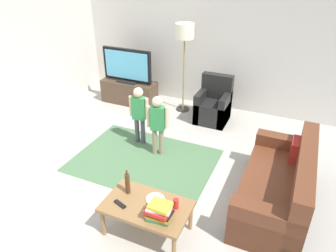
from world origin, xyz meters
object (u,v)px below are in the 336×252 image
at_px(tv_stand, 129,92).
at_px(child_near_tv, 139,111).
at_px(armchair, 214,106).
at_px(soda_can, 176,203).
at_px(book_stack, 159,211).
at_px(bottle, 128,183).
at_px(floor_lamp, 185,36).
at_px(tv_remote, 120,204).
at_px(coffee_table, 147,208).
at_px(child_center, 158,121).
at_px(plate, 155,199).
at_px(tv, 127,66).
at_px(couch, 281,188).

height_order(tv_stand, child_near_tv, child_near_tv).
xyz_separation_m(armchair, soda_can, (0.45, -2.97, 0.18)).
relative_size(armchair, book_stack, 3.14).
bearing_deg(bottle, book_stack, -22.96).
distance_m(tv_stand, floor_lamp, 1.78).
relative_size(tv_stand, tv_remote, 7.06).
height_order(coffee_table, tv_remote, tv_remote).
distance_m(floor_lamp, bottle, 3.36).
height_order(armchair, child_center, child_center).
bearing_deg(child_near_tv, plate, -56.03).
bearing_deg(tv, couch, -30.12).
distance_m(couch, plate, 1.65).
bearing_deg(book_stack, coffee_table, 151.40).
xyz_separation_m(bottle, tv_remote, (0.02, -0.22, -0.13)).
relative_size(tv_stand, coffee_table, 1.20).
distance_m(tv_stand, book_stack, 3.96).
distance_m(coffee_table, book_stack, 0.29).
bearing_deg(tv_remote, armchair, 106.02).
bearing_deg(couch, book_stack, -133.14).
distance_m(bottle, plate, 0.37).
bearing_deg(bottle, tv_remote, -84.81).
relative_size(tv_stand, soda_can, 10.00).
distance_m(tv, coffee_table, 3.74).
height_order(armchair, bottle, armchair).
height_order(floor_lamp, soda_can, floor_lamp).
bearing_deg(bottle, child_near_tv, 114.36).
relative_size(armchair, child_near_tv, 0.87).
bearing_deg(tv, soda_can, -51.53).
bearing_deg(armchair, soda_can, -81.32).
xyz_separation_m(tv, coffee_table, (2.06, -3.09, -0.48)).
bearing_deg(tv, plate, -54.66).
bearing_deg(soda_can, armchair, 98.68).
distance_m(child_near_tv, book_stack, 2.26).
xyz_separation_m(couch, soda_can, (-1.05, -1.00, 0.19)).
relative_size(book_stack, soda_can, 2.39).
bearing_deg(book_stack, bottle, 157.04).
height_order(tv_stand, child_center, child_center).
bearing_deg(tv_stand, armchair, -1.17).
xyz_separation_m(floor_lamp, tv_remote, (0.57, -3.38, -1.11)).
distance_m(child_near_tv, child_center, 0.48).
height_order(couch, book_stack, couch).
xyz_separation_m(child_center, plate, (0.66, -1.43, -0.19)).
xyz_separation_m(tv, armchair, (1.92, -0.02, -0.55)).
bearing_deg(bottle, armchair, 86.80).
xyz_separation_m(bottle, plate, (0.35, 0.02, -0.13)).
relative_size(tv, tv_remote, 6.47).
xyz_separation_m(tv_stand, bottle, (1.76, -3.01, 0.32)).
relative_size(tv, soda_can, 9.17).
relative_size(child_center, coffee_table, 1.03).
relative_size(floor_lamp, soda_can, 14.83).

